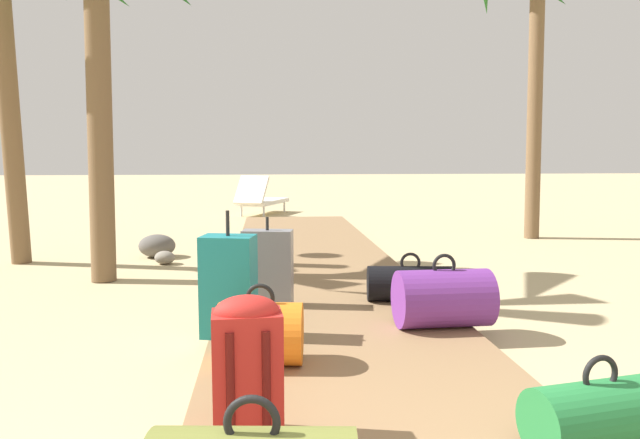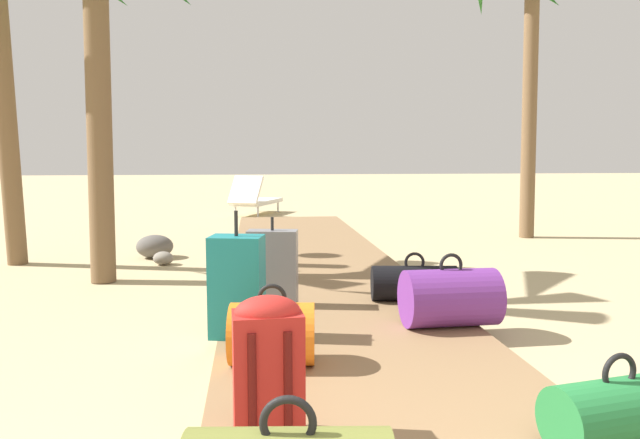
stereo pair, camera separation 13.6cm
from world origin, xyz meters
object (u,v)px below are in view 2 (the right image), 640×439
object	(u,v)px
lounge_chair	(255,199)
suitcase_teal	(237,286)
duffel_bag_green	(617,413)
backpack_red	(268,364)
duffel_bag_black	(414,283)
suitcase_grey	(273,268)
duffel_bag_orange	(272,333)
duffel_bag_purple	(450,298)

from	to	relation	value
lounge_chair	suitcase_teal	bearing A→B (deg)	-90.86
duffel_bag_green	suitcase_teal	size ratio (longest dim) A/B	0.75
duffel_bag_green	lounge_chair	distance (m)	10.13
backpack_red	lounge_chair	xyz separation A→B (m)	(-0.04, 9.80, -0.07)
backpack_red	lounge_chair	size ratio (longest dim) A/B	0.37
duffel_bag_black	lounge_chair	distance (m)	7.68
suitcase_grey	lounge_chair	xyz separation A→B (m)	(-0.13, 7.61, -0.05)
suitcase_grey	duffel_bag_black	size ratio (longest dim) A/B	0.98
backpack_red	duffel_bag_green	xyz separation A→B (m)	(1.40, -0.23, -0.18)
lounge_chair	duffel_bag_black	bearing A→B (deg)	-80.52
duffel_bag_orange	backpack_red	bearing A→B (deg)	-92.87
duffel_bag_black	suitcase_teal	bearing A→B (deg)	-150.17
duffel_bag_green	suitcase_teal	distance (m)	2.28
duffel_bag_green	duffel_bag_black	bearing A→B (deg)	94.01
duffel_bag_purple	duffel_bag_black	world-z (taller)	duffel_bag_purple
suitcase_grey	duffel_bag_purple	xyz separation A→B (m)	(1.19, -0.69, -0.10)
duffel_bag_purple	duffel_bag_orange	bearing A→B (deg)	-153.47
backpack_red	duffel_bag_orange	xyz separation A→B (m)	(0.04, 0.88, -0.14)
duffel_bag_green	backpack_red	bearing A→B (deg)	170.64
duffel_bag_orange	duffel_bag_purple	bearing A→B (deg)	26.53
backpack_red	suitcase_teal	world-z (taller)	suitcase_teal
suitcase_teal	duffel_bag_green	bearing A→B (deg)	-46.64
backpack_red	suitcase_grey	bearing A→B (deg)	87.70
duffel_bag_orange	duffel_bag_black	distance (m)	1.79
suitcase_grey	duffel_bag_green	distance (m)	2.76
backpack_red	suitcase_grey	distance (m)	2.19
duffel_bag_purple	suitcase_teal	xyz separation A→B (m)	(-1.45, -0.07, 0.13)
duffel_bag_purple	suitcase_teal	bearing A→B (deg)	-177.16
duffel_bag_purple	duffel_bag_black	size ratio (longest dim) A/B	0.92
suitcase_teal	duffel_bag_black	world-z (taller)	suitcase_teal
duffel_bag_green	duffel_bag_orange	size ratio (longest dim) A/B	1.21
duffel_bag_purple	backpack_red	bearing A→B (deg)	-130.58
backpack_red	duffel_bag_black	xyz separation A→B (m)	(1.23, 2.22, -0.18)
duffel_bag_black	duffel_bag_green	bearing A→B (deg)	-85.99
suitcase_teal	duffel_bag_black	bearing A→B (deg)	29.83
duffel_bag_orange	lounge_chair	world-z (taller)	lounge_chair
suitcase_teal	duffel_bag_orange	distance (m)	0.60
duffel_bag_black	duffel_bag_orange	bearing A→B (deg)	-131.34
suitcase_grey	duffel_bag_orange	world-z (taller)	suitcase_grey
duffel_bag_black	lounge_chair	world-z (taller)	lounge_chair
duffel_bag_purple	suitcase_teal	world-z (taller)	suitcase_teal
suitcase_grey	duffel_bag_green	bearing A→B (deg)	-61.58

